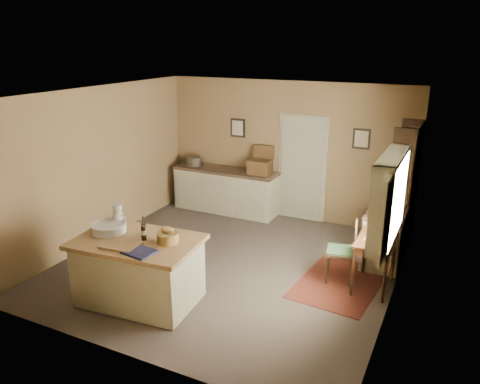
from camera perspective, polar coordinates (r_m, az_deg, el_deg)
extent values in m
plane|color=#50453D|center=(7.57, -1.44, -8.88)|extent=(5.00, 5.00, 0.00)
cube|color=olive|center=(9.27, 5.63, 5.04)|extent=(5.00, 0.10, 2.70)
cube|color=olive|center=(5.12, -14.62, -6.57)|extent=(5.00, 0.10, 2.70)
cube|color=olive|center=(8.46, -16.75, 3.09)|extent=(0.10, 5.00, 2.70)
cube|color=olive|center=(6.36, 18.90, -2.04)|extent=(0.10, 5.00, 2.70)
plane|color=silver|center=(6.78, -1.62, 11.89)|extent=(5.00, 5.00, 0.00)
cube|color=#B2B094|center=(9.20, 7.55, 2.98)|extent=(0.97, 0.06, 2.11)
cube|color=black|center=(9.58, -0.28, 7.82)|extent=(0.32, 0.02, 0.38)
cube|color=beige|center=(9.57, -0.31, 7.81)|extent=(0.24, 0.01, 0.30)
cube|color=black|center=(8.79, 14.59, 6.29)|extent=(0.32, 0.02, 0.38)
cube|color=beige|center=(8.78, 14.58, 6.28)|extent=(0.24, 0.01, 0.30)
cube|color=beige|center=(6.31, 17.23, -5.27)|extent=(0.25, 1.32, 0.06)
cube|color=beige|center=(5.98, 18.16, 4.11)|extent=(0.25, 1.32, 0.06)
cube|color=white|center=(6.11, 18.79, -0.86)|extent=(0.01, 1.20, 1.00)
cube|color=beige|center=(5.34, 17.19, -3.40)|extent=(0.04, 0.35, 1.00)
cube|color=beige|center=(6.89, 19.45, 1.19)|extent=(0.04, 0.35, 1.00)
cube|color=beige|center=(6.58, -12.19, -9.57)|extent=(1.60, 1.08, 0.85)
cube|color=olive|center=(6.38, -12.46, -5.94)|extent=(1.73, 1.21, 0.06)
cylinder|color=white|center=(6.70, -15.73, -4.24)|extent=(0.48, 0.48, 0.11)
cube|color=olive|center=(6.22, -14.35, -6.30)|extent=(0.50, 0.37, 0.03)
cube|color=black|center=(5.99, -12.16, -7.15)|extent=(0.42, 0.35, 0.02)
cylinder|color=olive|center=(6.18, -8.80, -5.53)|extent=(0.29, 0.29, 0.14)
cylinder|color=black|center=(6.38, -11.68, -4.18)|extent=(0.07, 0.07, 0.29)
cylinder|color=black|center=(6.28, -11.70, -4.54)|extent=(0.07, 0.07, 0.29)
cube|color=beige|center=(9.72, -1.73, 0.08)|extent=(2.16, 0.60, 0.85)
cube|color=#332319|center=(9.59, -1.75, 2.64)|extent=(2.20, 0.63, 0.05)
cube|color=#462F17|center=(9.23, 2.41, 3.07)|extent=(0.43, 0.32, 0.28)
cylinder|color=#59544F|center=(9.92, -5.65, 3.78)|extent=(0.37, 0.37, 0.18)
cube|color=#4C1E10|center=(7.20, 12.02, -10.78)|extent=(1.24, 1.69, 0.01)
cube|color=#3C2112|center=(6.89, 16.27, -5.59)|extent=(0.51, 0.83, 0.03)
cube|color=#3C2112|center=(6.92, 16.22, -6.12)|extent=(0.45, 0.77, 0.10)
cube|color=silver|center=(6.89, 15.88, -5.39)|extent=(0.22, 0.30, 0.01)
cylinder|color=black|center=(7.07, 17.43, -4.73)|extent=(0.05, 0.05, 0.05)
cylinder|color=#3C2112|center=(6.75, 13.60, -9.53)|extent=(0.04, 0.04, 0.72)
cylinder|color=#3C2112|center=(6.69, 17.20, -10.11)|extent=(0.04, 0.04, 0.72)
cylinder|color=#3C2112|center=(7.42, 14.91, -7.04)|extent=(0.04, 0.04, 0.72)
cylinder|color=#3C2112|center=(7.36, 18.17, -7.54)|extent=(0.04, 0.04, 0.72)
cube|color=beige|center=(7.84, 17.26, -5.32)|extent=(0.56, 1.01, 0.85)
cube|color=#332319|center=(7.68, 17.57, -2.24)|extent=(0.59, 1.05, 0.05)
cylinder|color=silver|center=(7.52, 17.21, -2.07)|extent=(0.24, 0.24, 0.09)
cube|color=black|center=(7.92, 18.87, -0.25)|extent=(0.36, 0.04, 2.14)
cube|color=black|center=(8.80, 19.70, 1.46)|extent=(0.36, 0.04, 2.14)
cube|color=black|center=(8.34, 20.47, 0.49)|extent=(0.02, 0.96, 2.14)
cube|color=black|center=(8.70, 18.62, -5.75)|extent=(0.36, 0.92, 0.03)
cube|color=black|center=(8.51, 18.98, -2.45)|extent=(0.36, 0.92, 0.03)
cube|color=black|center=(8.34, 19.35, 1.00)|extent=(0.36, 0.92, 0.03)
cube|color=black|center=(8.24, 19.66, 3.85)|extent=(0.36, 0.92, 0.03)
cube|color=black|center=(8.15, 19.97, 6.76)|extent=(0.36, 0.92, 0.03)
cylinder|color=white|center=(8.33, 19.39, 1.39)|extent=(0.12, 0.12, 0.11)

